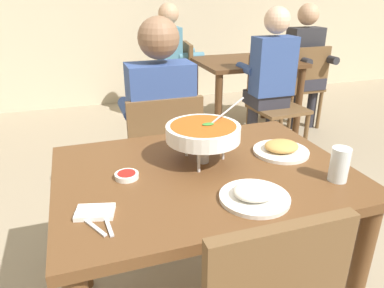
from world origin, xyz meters
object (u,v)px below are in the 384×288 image
(curry_bowl, at_px, (203,133))
(dining_table_far, at_px, (246,74))
(dining_table_main, at_px, (204,197))
(sauce_dish, at_px, (127,175))
(chair_bg_right, at_px, (273,98))
(chair_bg_middle, at_px, (179,79))
(patron_bg_middle, at_px, (173,57))
(rice_plate, at_px, (255,194))
(diner_main, at_px, (160,118))
(appetizer_plate, at_px, (281,149))
(chair_diner_main, at_px, (163,158))
(patron_bg_right, at_px, (270,74))
(chair_bg_left, at_px, (303,83))
(patron_bg_left, at_px, (305,59))
(drink_glass, at_px, (339,166))

(curry_bowl, height_order, dining_table_far, curry_bowl)
(dining_table_main, xyz_separation_m, sauce_dish, (-0.30, 0.03, 0.14))
(dining_table_far, height_order, chair_bg_right, chair_bg_right)
(chair_bg_middle, bearing_deg, curry_bowl, -104.21)
(patron_bg_middle, bearing_deg, dining_table_far, -43.09)
(curry_bowl, height_order, rice_plate, curry_bowl)
(sauce_dish, xyz_separation_m, patron_bg_middle, (0.93, 2.69, -0.04))
(diner_main, height_order, appetizer_plate, diner_main)
(diner_main, relative_size, appetizer_plate, 5.46)
(chair_diner_main, height_order, curry_bowl, curry_bowl)
(sauce_dish, distance_m, patron_bg_middle, 2.85)
(curry_bowl, xyz_separation_m, chair_bg_middle, (0.66, 2.60, -0.39))
(sauce_dish, height_order, patron_bg_right, patron_bg_right)
(chair_bg_left, relative_size, chair_bg_right, 1.00)
(curry_bowl, bearing_deg, chair_diner_main, 91.82)
(rice_plate, height_order, chair_bg_middle, chair_bg_middle)
(sauce_dish, xyz_separation_m, chair_bg_right, (1.58, 1.60, -0.28))
(patron_bg_right, bearing_deg, rice_plate, -121.20)
(chair_diner_main, bearing_deg, diner_main, 90.00)
(appetizer_plate, bearing_deg, rice_plate, -133.28)
(appetizer_plate, relative_size, chair_bg_left, 0.27)
(dining_table_main, bearing_deg, patron_bg_left, 47.65)
(patron_bg_middle, bearing_deg, patron_bg_right, -62.54)
(sauce_dish, xyz_separation_m, chair_bg_left, (2.20, 2.03, -0.28))
(chair_bg_right, bearing_deg, sauce_dish, -134.62)
(rice_plate, relative_size, patron_bg_left, 0.18)
(diner_main, distance_m, chair_bg_middle, 2.06)
(rice_plate, height_order, patron_bg_middle, patron_bg_middle)
(patron_bg_left, height_order, patron_bg_right, same)
(dining_table_main, height_order, patron_bg_right, patron_bg_right)
(chair_bg_middle, bearing_deg, appetizer_plate, -96.64)
(diner_main, bearing_deg, curry_bowl, -88.27)
(curry_bowl, xyz_separation_m, drink_glass, (0.42, -0.30, -0.07))
(dining_table_far, xyz_separation_m, chair_bg_left, (0.64, -0.09, -0.12))
(patron_bg_left, relative_size, patron_bg_right, 1.00)
(rice_plate, relative_size, chair_bg_middle, 0.27)
(curry_bowl, height_order, patron_bg_middle, patron_bg_middle)
(drink_glass, bearing_deg, dining_table_main, 152.00)
(curry_bowl, height_order, appetizer_plate, curry_bowl)
(chair_bg_middle, bearing_deg, chair_bg_right, -59.75)
(diner_main, xyz_separation_m, appetizer_plate, (0.37, -0.70, 0.05))
(diner_main, height_order, chair_bg_left, diner_main)
(dining_table_main, distance_m, rice_plate, 0.31)
(appetizer_plate, xyz_separation_m, chair_bg_middle, (0.31, 2.63, -0.28))
(chair_diner_main, relative_size, patron_bg_right, 0.69)
(rice_plate, distance_m, chair_bg_left, 2.95)
(curry_bowl, height_order, sauce_dish, curry_bowl)
(dining_table_far, xyz_separation_m, chair_bg_right, (0.03, -0.51, -0.12))
(rice_plate, bearing_deg, sauce_dish, 143.25)
(appetizer_plate, height_order, dining_table_far, appetizer_plate)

